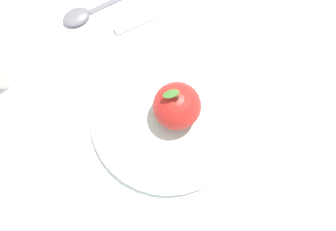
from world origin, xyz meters
TOP-DOWN VIEW (x-y plane):
  - ground_plane at (0.00, 0.00)m, footprint 2.40×2.40m
  - dinner_plate at (-0.03, 0.02)m, footprint 0.25×0.25m
  - apple at (-0.04, 0.01)m, footprint 0.07×0.07m
  - knife at (0.12, -0.08)m, footprint 0.16×0.17m
  - spoon at (0.17, -0.10)m, footprint 0.12×0.13m

SIDE VIEW (x-z plane):
  - ground_plane at x=0.00m, z-range 0.00..0.00m
  - knife at x=0.12m, z-range 0.00..0.01m
  - spoon at x=0.17m, z-range 0.00..0.01m
  - dinner_plate at x=-0.03m, z-range 0.00..0.02m
  - apple at x=-0.04m, z-range 0.01..0.10m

